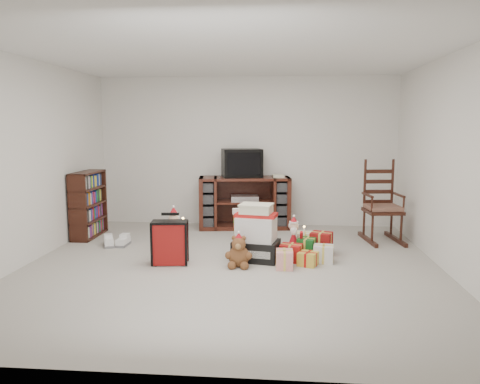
% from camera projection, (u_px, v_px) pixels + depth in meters
% --- Properties ---
extents(room, '(5.01, 5.01, 2.51)m').
position_uv_depth(room, '(231.00, 163.00, 5.45)').
color(room, '#AEA89F').
rests_on(room, ground).
extents(tv_stand, '(1.54, 0.72, 0.85)m').
position_uv_depth(tv_stand, '(244.00, 202.00, 7.74)').
color(tv_stand, '#4F2116').
rests_on(tv_stand, floor).
extents(bookshelf, '(0.27, 0.82, 1.00)m').
position_uv_depth(bookshelf, '(89.00, 205.00, 7.12)').
color(bookshelf, '#36150E').
rests_on(bookshelf, floor).
extents(rocking_chair, '(0.60, 0.88, 1.24)m').
position_uv_depth(rocking_chair, '(382.00, 212.00, 6.88)').
color(rocking_chair, '#36150E').
rests_on(rocking_chair, floor).
extents(gift_pile, '(0.62, 0.50, 0.70)m').
position_uv_depth(gift_pile, '(256.00, 236.00, 5.87)').
color(gift_pile, black).
rests_on(gift_pile, floor).
extents(red_suitcase, '(0.43, 0.26, 0.63)m').
position_uv_depth(red_suitcase, '(170.00, 242.00, 5.69)').
color(red_suitcase, maroon).
rests_on(red_suitcase, floor).
extents(stocking, '(0.33, 0.23, 0.65)m').
position_uv_depth(stocking, '(243.00, 233.00, 5.98)').
color(stocking, '#0C6F12').
rests_on(stocking, floor).
extents(teddy_bear, '(0.25, 0.22, 0.38)m').
position_uv_depth(teddy_bear, '(239.00, 253.00, 5.60)').
color(teddy_bear, brown).
rests_on(teddy_bear, floor).
extents(santa_figurine, '(0.26, 0.25, 0.54)m').
position_uv_depth(santa_figurine, '(293.00, 241.00, 6.03)').
color(santa_figurine, '#AF121C').
rests_on(santa_figurine, floor).
extents(mrs_claus_figurine, '(0.30, 0.29, 0.62)m').
position_uv_depth(mrs_claus_figurine, '(174.00, 235.00, 6.26)').
color(mrs_claus_figurine, '#AF121C').
rests_on(mrs_claus_figurine, floor).
extents(sneaker_pair, '(0.39, 0.34, 0.11)m').
position_uv_depth(sneaker_pair, '(116.00, 242.00, 6.60)').
color(sneaker_pair, white).
rests_on(sneaker_pair, floor).
extents(gift_cluster, '(0.67, 0.98, 0.23)m').
position_uv_depth(gift_cluster, '(305.00, 251.00, 5.89)').
color(gift_cluster, '#B61714').
rests_on(gift_cluster, floor).
extents(crt_television, '(0.72, 0.59, 0.46)m').
position_uv_depth(crt_television, '(242.00, 163.00, 7.67)').
color(crt_television, black).
rests_on(crt_television, tv_stand).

